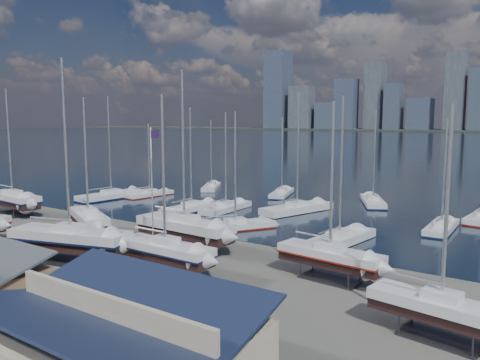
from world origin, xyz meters
The scene contains 23 objects.
ground centered at (0.00, -10.00, 0.00)m, with size 1400.00×1400.00×0.00m, color #605E59.
shed_blue centered at (16.00, -26.00, 2.42)m, with size 13.65×9.45×4.71m.
sailboat_cradle_0 centered at (-27.56, -5.74, 2.11)m, with size 10.57×3.69×16.71m.
sailboat_cradle_2 centered at (-9.27, -7.62, 2.03)m, with size 9.35×6.29×15.01m.
sailboat_cradle_3 centered at (-2.65, -14.69, 2.17)m, with size 11.57×6.12×17.86m.
sailboat_cradle_4 centered at (2.73, -5.53, 2.14)m, with size 10.81×3.46×17.34m.
sailboat_cradle_5 centered at (6.50, -12.23, 2.00)m, with size 9.00×2.57×14.64m.
sailboat_cradle_6 centered at (18.31, -6.06, 1.97)m, with size 8.78×3.27×14.03m.
sailboat_cradle_7 centered at (27.72, -12.03, 1.95)m, with size 8.38×3.48×13.47m.
sailboat_moored_0 centered at (-26.64, 10.17, 0.31)m, with size 4.28×11.74×17.18m.
sailboat_moored_1 centered at (-23.17, 15.34, 0.31)m, with size 3.41×8.72×12.70m.
sailboat_moored_2 centered at (-19.77, 27.62, 0.32)m, with size 6.52×8.91×13.35m.
sailboat_moored_3 centered at (-9.19, 9.54, 0.31)m, with size 3.29×10.14×14.97m.
sailboat_moored_4 centered at (-5.31, 12.38, 0.32)m, with size 2.97×9.56×14.32m.
sailboat_moored_5 centered at (-5.36, 28.31, 0.31)m, with size 5.25×9.56×13.77m.
sailboat_moored_6 centered at (2.28, 3.84, 0.31)m, with size 7.19×9.50×14.19m.
sailboat_moored_7 centered at (3.38, 17.08, 0.32)m, with size 6.43×11.78×17.14m.
sailboat_moored_8 centered at (9.94, 28.96, 0.31)m, with size 6.82×10.09×14.77m.
sailboat_moored_9 centered at (14.71, 4.62, 0.32)m, with size 4.26×10.71×15.73m.
sailboat_moored_10 centered at (22.10, 16.63, 0.31)m, with size 2.69×9.01×13.40m.
car_b centered at (0.35, -21.47, 0.74)m, with size 1.56×4.48×1.48m, color gray.
car_d centered at (4.57, -20.70, 0.72)m, with size 2.02×4.97×1.44m, color gray.
flagpole centered at (2.32, -9.33, 6.88)m, with size 1.06×0.12×11.95m.
Camera 1 is at (32.66, -39.49, 12.55)m, focal length 35.00 mm.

